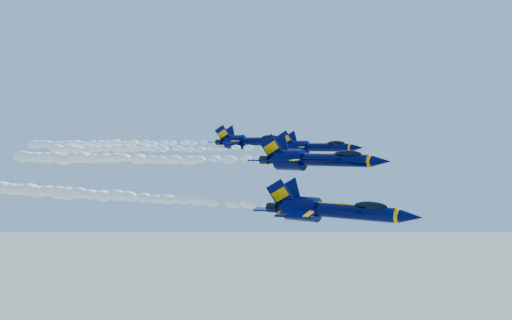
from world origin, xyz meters
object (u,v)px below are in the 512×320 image
Objects in this scene: jet_lead at (331,210)px; jet_fourth at (250,141)px; jet_third at (314,147)px; jet_second at (314,159)px.

jet_fourth reaches higher than jet_lead.
jet_third is (-13.82, 20.00, 7.19)m from jet_lead.
jet_fourth is (-23.88, 17.56, 2.55)m from jet_second.
jet_third is at bearing -18.53° from jet_fourth.
jet_second is at bearing 130.44° from jet_lead.
jet_lead is at bearing -55.35° from jet_third.
jet_second is 1.29× the size of jet_third.
jet_second is 29.76m from jet_fourth.
jet_second is 1.12× the size of jet_fourth.
jet_third reaches higher than jet_lead.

